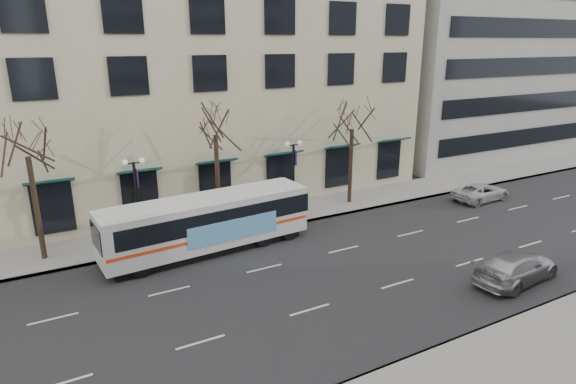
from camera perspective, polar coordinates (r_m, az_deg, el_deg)
ground at (r=23.57m, az=-0.35°, el=-11.24°), size 160.00×160.00×0.00m
sidewalk_far at (r=32.95m, az=-0.06°, el=-2.48°), size 80.00×4.00×0.15m
building_hotel at (r=40.00m, az=-18.20°, el=17.63°), size 40.00×20.00×24.00m
tree_far_left at (r=27.43m, az=-28.74°, el=5.62°), size 3.60×3.60×8.34m
tree_far_mid at (r=29.07m, az=-8.67°, el=8.54°), size 3.60×3.60×8.55m
tree_far_right at (r=33.83m, az=7.67°, el=8.99°), size 3.60×3.60×8.06m
lamp_post_left at (r=28.14m, az=-17.45°, el=-0.68°), size 1.22×0.45×5.21m
lamp_post_right at (r=31.41m, az=0.65°, el=2.00°), size 1.22×0.45×5.21m
city_bus at (r=27.10m, az=-9.35°, el=-3.48°), size 11.91×3.44×3.19m
silver_car at (r=26.33m, az=25.42°, el=-8.04°), size 5.30×2.61×1.48m
white_pickup at (r=38.37m, az=21.89°, el=0.02°), size 4.71×2.35×1.28m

